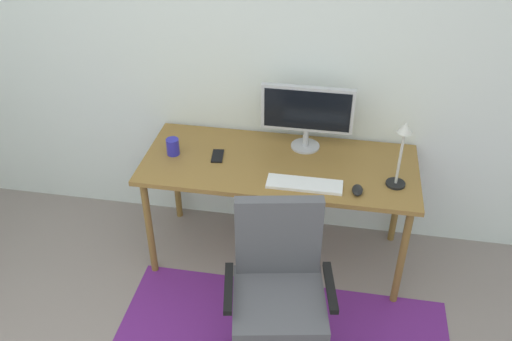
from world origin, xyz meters
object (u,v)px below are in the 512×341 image
monitor (307,112)px  office_chair (278,311)px  coffee_cup (173,147)px  keyboard (304,184)px  desk (279,172)px  cell_phone (218,156)px  desk_lamp (402,146)px  computer_mouse (357,190)px

monitor → office_chair: 1.21m
coffee_cup → keyboard: bearing=-13.1°
desk → cell_phone: (-0.38, 0.00, 0.07)m
keyboard → desk_lamp: bearing=10.7°
coffee_cup → cell_phone: size_ratio=0.75×
keyboard → office_chair: office_chair is taller
monitor → coffee_cup: 0.85m
monitor → cell_phone: 0.61m
desk_lamp → keyboard: bearing=-169.3°
keyboard → computer_mouse: 0.30m
cell_phone → keyboard: bearing=-27.7°
coffee_cup → office_chair: size_ratio=0.10×
monitor → cell_phone: (-0.52, -0.20, -0.25)m
desk → monitor: monitor is taller
desk_lamp → office_chair: desk_lamp is taller
keyboard → cell_phone: 0.59m
monitor → computer_mouse: 0.59m
keyboard → office_chair: bearing=-94.9°
desk → keyboard: keyboard is taller
office_chair → cell_phone: bearing=110.0°
desk → office_chair: size_ratio=1.64×
computer_mouse → coffee_cup: coffee_cup is taller
computer_mouse → coffee_cup: size_ratio=0.99×
computer_mouse → desk_lamp: 0.34m
cell_phone → office_chair: (0.50, -0.85, -0.35)m
desk → desk_lamp: 0.76m
desk → desk_lamp: desk_lamp is taller
keyboard → computer_mouse: computer_mouse is taller
coffee_cup → office_chair: bearing=-47.0°
computer_mouse → cell_phone: (-0.85, 0.22, -0.01)m
desk_lamp → desk: bearing=170.6°
cell_phone → desk_lamp: desk_lamp is taller
computer_mouse → desk_lamp: size_ratio=0.26×
coffee_cup → cell_phone: bearing=3.2°
computer_mouse → monitor: bearing=127.9°
coffee_cup → desk_lamp: (1.34, -0.10, 0.20)m
office_chair → monitor: bearing=78.4°
desk_lamp → office_chair: bearing=-127.5°
keyboard → desk_lamp: desk_lamp is taller
coffee_cup → computer_mouse: bearing=-10.5°
monitor → cell_phone: size_ratio=4.00×
desk_lamp → office_chair: (-0.56, -0.73, -0.60)m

